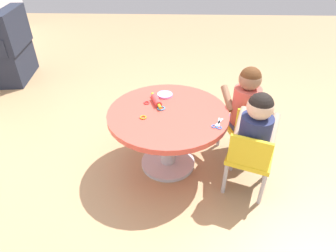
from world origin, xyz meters
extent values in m
plane|color=tan|center=(0.00, 0.00, 0.00)|extent=(10.00, 10.00, 0.00)
cylinder|color=silver|center=(0.00, 0.00, 0.01)|extent=(0.44, 0.44, 0.03)
cylinder|color=silver|center=(0.00, 0.00, 0.23)|extent=(0.12, 0.12, 0.47)
cylinder|color=#D84C3F|center=(0.00, 0.00, 0.49)|extent=(0.89, 0.89, 0.04)
cylinder|color=#B7B7BC|center=(-0.15, -0.75, 0.14)|extent=(0.03, 0.03, 0.28)
cylinder|color=#B7B7BC|center=(-0.06, -0.51, 0.14)|extent=(0.03, 0.03, 0.28)
cylinder|color=#B7B7BC|center=(-0.39, -0.66, 0.14)|extent=(0.03, 0.03, 0.28)
cylinder|color=#B7B7BC|center=(-0.30, -0.42, 0.14)|extent=(0.03, 0.03, 0.28)
cube|color=yellow|center=(-0.22, -0.59, 0.30)|extent=(0.39, 0.39, 0.04)
cube|color=yellow|center=(-0.35, -0.54, 0.43)|extent=(0.12, 0.26, 0.22)
cube|color=#3F4772|center=(-0.22, -0.59, 0.30)|extent=(0.35, 0.34, 0.04)
cylinder|color=navy|center=(-0.22, -0.59, 0.47)|extent=(0.21, 0.21, 0.30)
sphere|color=beige|center=(-0.22, -0.59, 0.70)|extent=(0.17, 0.17, 0.17)
sphere|color=black|center=(-0.22, -0.59, 0.71)|extent=(0.16, 0.16, 0.16)
cylinder|color=beige|center=(-0.17, -0.72, 0.49)|extent=(0.22, 0.13, 0.17)
cylinder|color=beige|center=(-0.09, -0.52, 0.49)|extent=(0.22, 0.13, 0.17)
cylinder|color=#B7B7BC|center=(0.33, -0.69, 0.14)|extent=(0.03, 0.03, 0.28)
cylinder|color=#B7B7BC|center=(0.26, -0.44, 0.14)|extent=(0.03, 0.03, 0.28)
cylinder|color=#B7B7BC|center=(0.09, -0.76, 0.14)|extent=(0.03, 0.03, 0.28)
cylinder|color=#B7B7BC|center=(0.01, -0.51, 0.14)|extent=(0.03, 0.03, 0.28)
cube|color=yellow|center=(0.17, -0.60, 0.30)|extent=(0.37, 0.37, 0.04)
cube|color=yellow|center=(0.04, -0.64, 0.43)|extent=(0.10, 0.27, 0.22)
cube|color=#3F4772|center=(0.17, -0.60, 0.30)|extent=(0.34, 0.33, 0.04)
cylinder|color=#D8594C|center=(0.17, -0.60, 0.47)|extent=(0.21, 0.21, 0.30)
sphere|color=#997051|center=(0.17, -0.60, 0.70)|extent=(0.17, 0.17, 0.17)
sphere|color=#593319|center=(0.17, -0.60, 0.71)|extent=(0.16, 0.16, 0.16)
cylinder|color=#997051|center=(0.30, -0.68, 0.49)|extent=(0.22, 0.11, 0.17)
cylinder|color=#997051|center=(0.24, -0.47, 0.49)|extent=(0.22, 0.11, 0.17)
cube|color=#232838|center=(1.61, 1.91, 0.62)|extent=(0.71, 0.25, 0.45)
cube|color=#232838|center=(1.87, 2.24, 0.50)|extent=(0.20, 0.61, 0.20)
cylinder|color=#D83F3F|center=(0.12, 0.09, 0.53)|extent=(0.15, 0.09, 0.05)
cylinder|color=yellow|center=(0.21, 0.12, 0.53)|extent=(0.05, 0.04, 0.02)
cylinder|color=yellow|center=(0.03, 0.06, 0.53)|extent=(0.05, 0.04, 0.02)
cube|color=silver|center=(-0.13, -0.36, 0.51)|extent=(0.11, 0.03, 0.01)
cube|color=silver|center=(-0.13, -0.36, 0.51)|extent=(0.10, 0.07, 0.01)
torus|color=#3F72CC|center=(-0.19, -0.35, 0.51)|extent=(0.05, 0.05, 0.01)
torus|color=#3F72CC|center=(-0.18, -0.32, 0.51)|extent=(0.05, 0.05, 0.01)
cylinder|color=#CC99E5|center=(0.24, 0.03, 0.52)|extent=(0.12, 0.12, 0.02)
torus|color=#3F99D8|center=(0.04, 0.05, 0.51)|extent=(0.06, 0.06, 0.01)
torus|color=red|center=(0.12, 0.17, 0.51)|extent=(0.05, 0.05, 0.01)
torus|color=orange|center=(-0.09, 0.17, 0.51)|extent=(0.05, 0.05, 0.01)
camera|label=1|loc=(-1.77, -0.06, 1.62)|focal=30.50mm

